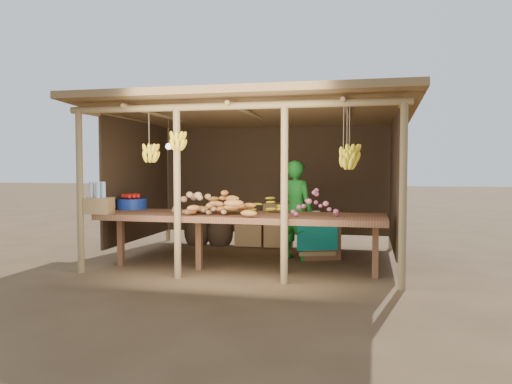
# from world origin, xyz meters

# --- Properties ---
(ground) EXTENTS (60.00, 60.00, 0.00)m
(ground) POSITION_xyz_m (0.00, 0.00, 0.00)
(ground) COLOR brown
(ground) RESTS_ON ground
(stall_structure) EXTENTS (4.70, 3.50, 2.43)m
(stall_structure) POSITION_xyz_m (0.03, -0.10, 1.91)
(stall_structure) COLOR #9A7F4F
(stall_structure) RESTS_ON ground
(counter) EXTENTS (3.90, 1.05, 0.80)m
(counter) POSITION_xyz_m (0.00, -0.95, 0.74)
(counter) COLOR brown
(counter) RESTS_ON ground
(potato_heap) EXTENTS (0.97, 0.71, 0.36)m
(potato_heap) POSITION_xyz_m (-0.51, -1.09, 0.98)
(potato_heap) COLOR #A77E56
(potato_heap) RESTS_ON counter
(sweet_potato_heap) EXTENTS (1.08, 0.72, 0.36)m
(sweet_potato_heap) POSITION_xyz_m (-0.14, -1.15, 0.98)
(sweet_potato_heap) COLOR #B7732F
(sweet_potato_heap) RESTS_ON counter
(onion_heap) EXTENTS (0.76, 0.55, 0.35)m
(onion_heap) POSITION_xyz_m (1.02, -1.09, 0.98)
(onion_heap) COLOR #BB5B71
(onion_heap) RESTS_ON counter
(banana_pile) EXTENTS (0.54, 0.35, 0.34)m
(banana_pile) POSITION_xyz_m (0.30, -0.64, 0.97)
(banana_pile) COLOR gold
(banana_pile) RESTS_ON counter
(tomato_basin) EXTENTS (0.45, 0.45, 0.24)m
(tomato_basin) POSITION_xyz_m (-1.80, -0.59, 0.90)
(tomato_basin) COLOR navy
(tomato_basin) RESTS_ON counter
(bottle_box) EXTENTS (0.38, 0.32, 0.44)m
(bottle_box) POSITION_xyz_m (-1.90, -1.36, 0.97)
(bottle_box) COLOR olive
(bottle_box) RESTS_ON counter
(vendor) EXTENTS (0.66, 0.55, 1.54)m
(vendor) POSITION_xyz_m (0.60, 0.13, 0.77)
(vendor) COLOR #1A7621
(vendor) RESTS_ON ground
(tarp_crate) EXTENTS (0.79, 0.73, 0.76)m
(tarp_crate) POSITION_xyz_m (0.95, 0.33, 0.31)
(tarp_crate) COLOR brown
(tarp_crate) RESTS_ON ground
(carton_stack) EXTENTS (1.03, 0.40, 0.78)m
(carton_stack) POSITION_xyz_m (-0.03, 1.20, 0.34)
(carton_stack) COLOR olive
(carton_stack) RESTS_ON ground
(burlap_sacks) EXTENTS (0.93, 0.49, 0.66)m
(burlap_sacks) POSITION_xyz_m (-1.17, 1.20, 0.29)
(burlap_sacks) COLOR #402E1D
(burlap_sacks) RESTS_ON ground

